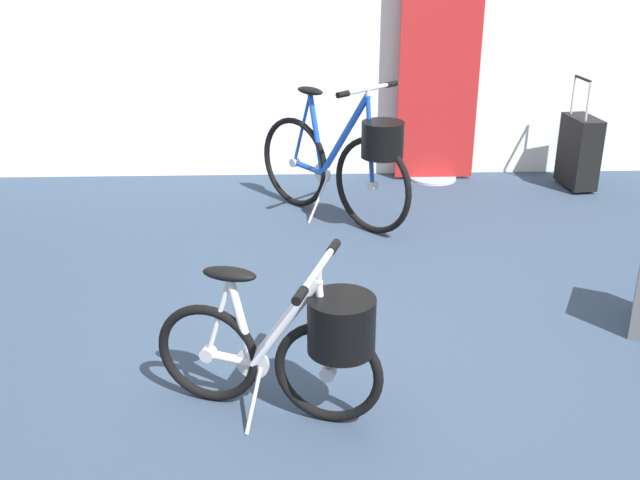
% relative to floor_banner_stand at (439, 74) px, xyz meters
% --- Properties ---
extents(ground_plane, '(7.61, 7.61, 0.00)m').
position_rel_floor_banner_stand_xyz_m(ground_plane, '(-0.82, -2.75, -0.82)').
color(ground_plane, '#2D3D51').
extents(floor_banner_stand, '(0.60, 0.36, 1.81)m').
position_rel_floor_banner_stand_xyz_m(floor_banner_stand, '(0.00, 0.00, 0.00)').
color(floor_banner_stand, '#B7B7BC').
rests_on(floor_banner_stand, ground_plane).
extents(folding_bike_foreground, '(0.91, 0.51, 0.68)m').
position_rel_floor_banner_stand_xyz_m(folding_bike_foreground, '(-1.08, -3.04, -0.48)').
color(folding_bike_foreground, black).
rests_on(folding_bike_foreground, ground_plane).
extents(display_bike_left, '(0.95, 1.01, 0.94)m').
position_rel_floor_banner_stand_xyz_m(display_bike_left, '(-0.75, -0.91, -0.39)').
color(display_bike_left, black).
rests_on(display_bike_left, ground_plane).
extents(rolling_suitcase, '(0.22, 0.38, 0.83)m').
position_rel_floor_banner_stand_xyz_m(rolling_suitcase, '(1.04, -0.24, -0.54)').
color(rolling_suitcase, black).
rests_on(rolling_suitcase, ground_plane).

